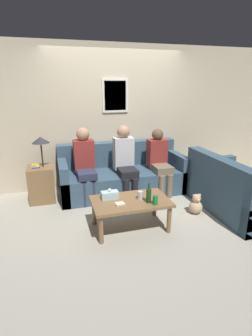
# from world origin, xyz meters

# --- Properties ---
(ground_plane) EXTENTS (16.00, 16.00, 0.00)m
(ground_plane) POSITION_xyz_m (0.00, 0.00, 0.00)
(ground_plane) COLOR #ADA899
(wall_back) EXTENTS (9.00, 0.08, 2.60)m
(wall_back) POSITION_xyz_m (0.00, 1.01, 1.30)
(wall_back) COLOR beige
(wall_back) RESTS_ON ground_plane
(couch_main) EXTENTS (2.23, 0.90, 0.87)m
(couch_main) POSITION_xyz_m (0.00, 0.54, 0.30)
(couch_main) COLOR #385166
(couch_main) RESTS_ON ground_plane
(couch_side) EXTENTS (0.90, 1.57, 0.87)m
(couch_side) POSITION_xyz_m (1.46, -0.70, 0.30)
(couch_side) COLOR #385166
(couch_side) RESTS_ON ground_plane
(coffee_table) EXTENTS (1.04, 0.62, 0.42)m
(coffee_table) POSITION_xyz_m (-0.24, -0.78, 0.36)
(coffee_table) COLOR olive
(coffee_table) RESTS_ON ground_plane
(side_table_with_lamp) EXTENTS (0.42, 0.42, 1.10)m
(side_table_with_lamp) POSITION_xyz_m (-1.41, 0.51, 0.35)
(side_table_with_lamp) COLOR olive
(side_table_with_lamp) RESTS_ON ground_plane
(wine_bottle) EXTENTS (0.07, 0.07, 0.27)m
(wine_bottle) POSITION_xyz_m (-0.03, -0.91, 0.52)
(wine_bottle) COLOR #19421E
(wine_bottle) RESTS_ON coffee_table
(drinking_glass) EXTENTS (0.07, 0.07, 0.11)m
(drinking_glass) POSITION_xyz_m (-0.11, -0.79, 0.48)
(drinking_glass) COLOR silver
(drinking_glass) RESTS_ON coffee_table
(book_stack) EXTENTS (0.13, 0.11, 0.02)m
(book_stack) POSITION_xyz_m (-0.41, -0.87, 0.43)
(book_stack) COLOR beige
(book_stack) RESTS_ON coffee_table
(soda_can) EXTENTS (0.07, 0.07, 0.12)m
(soda_can) POSITION_xyz_m (0.03, -0.99, 0.48)
(soda_can) COLOR #197A38
(soda_can) RESTS_ON coffee_table
(tissue_box) EXTENTS (0.23, 0.12, 0.15)m
(tissue_box) POSITION_xyz_m (-0.49, -0.64, 0.47)
(tissue_box) COLOR silver
(tissue_box) RESTS_ON coffee_table
(person_left) EXTENTS (0.34, 0.59, 1.22)m
(person_left) POSITION_xyz_m (-0.68, 0.40, 0.66)
(person_left) COLOR #2D334C
(person_left) RESTS_ON ground_plane
(person_middle) EXTENTS (0.34, 0.60, 1.23)m
(person_middle) POSITION_xyz_m (0.01, 0.34, 0.67)
(person_middle) COLOR black
(person_middle) RESTS_ON ground_plane
(person_right) EXTENTS (0.34, 0.60, 1.14)m
(person_right) POSITION_xyz_m (0.65, 0.34, 0.62)
(person_right) COLOR #756651
(person_right) RESTS_ON ground_plane
(teddy_bear) EXTENTS (0.20, 0.20, 0.32)m
(teddy_bear) POSITION_xyz_m (0.85, -0.65, 0.14)
(teddy_bear) COLOR tan
(teddy_bear) RESTS_ON ground_plane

